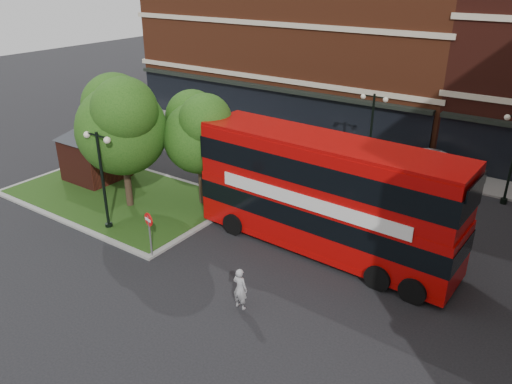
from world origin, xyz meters
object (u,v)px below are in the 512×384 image
Objects in this scene: car_silver at (301,144)px; car_white at (437,166)px; bus at (325,188)px; woman at (240,289)px.

car_silver is 9.11m from car_white.
bus is 11.83m from car_white.
bus is at bearing -151.48° from car_silver.
woman is 17.65m from car_silver.
bus is 2.59× the size of car_white.
bus is at bearing 172.61° from car_white.
woman is (-0.47, -5.65, -2.18)m from bus.
car_white is (9.07, 0.84, 0.11)m from car_silver.
woman is at bearing -163.20° from car_silver.
woman is 0.36× the size of car_white.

